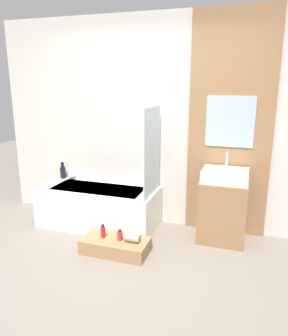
{
  "coord_description": "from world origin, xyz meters",
  "views": [
    {
      "loc": [
        1.19,
        -2.36,
        1.81
      ],
      "look_at": [
        0.16,
        0.72,
        0.95
      ],
      "focal_mm": 35.0,
      "sensor_mm": 36.0,
      "label": 1
    }
  ],
  "objects_px": {
    "vase_tall_dark": "(63,172)",
    "vase_round_light": "(72,176)",
    "sink": "(225,175)",
    "bathtub": "(99,206)",
    "bottle_soap_primary": "(103,232)",
    "wooden_step_bench": "(116,246)",
    "bottle_soap_secondary": "(120,235)"
  },
  "relations": [
    {
      "from": "vase_tall_dark",
      "to": "vase_round_light",
      "type": "relative_size",
      "value": 2.07
    },
    {
      "from": "vase_tall_dark",
      "to": "sink",
      "type": "bearing_deg",
      "value": -4.13
    },
    {
      "from": "bathtub",
      "to": "bottle_soap_primary",
      "type": "bearing_deg",
      "value": -60.13
    },
    {
      "from": "bathtub",
      "to": "sink",
      "type": "relative_size",
      "value": 2.95
    },
    {
      "from": "bathtub",
      "to": "bottle_soap_primary",
      "type": "distance_m",
      "value": 0.68
    },
    {
      "from": "wooden_step_bench",
      "to": "bottle_soap_primary",
      "type": "distance_m",
      "value": 0.2
    },
    {
      "from": "bottle_soap_secondary",
      "to": "bottle_soap_primary",
      "type": "bearing_deg",
      "value": 180.0
    },
    {
      "from": "bathtub",
      "to": "sink",
      "type": "bearing_deg",
      "value": 3.2
    },
    {
      "from": "sink",
      "to": "vase_round_light",
      "type": "height_order",
      "value": "sink"
    },
    {
      "from": "sink",
      "to": "bottle_soap_secondary",
      "type": "height_order",
      "value": "sink"
    },
    {
      "from": "vase_tall_dark",
      "to": "bottle_soap_secondary",
      "type": "bearing_deg",
      "value": -34.89
    },
    {
      "from": "sink",
      "to": "vase_round_light",
      "type": "xyz_separation_m",
      "value": [
        -2.05,
        0.14,
        -0.23
      ]
    },
    {
      "from": "vase_tall_dark",
      "to": "bottle_soap_primary",
      "type": "relative_size",
      "value": 1.52
    },
    {
      "from": "bathtub",
      "to": "vase_round_light",
      "type": "distance_m",
      "value": 0.63
    },
    {
      "from": "wooden_step_bench",
      "to": "bottle_soap_secondary",
      "type": "xyz_separation_m",
      "value": [
        0.05,
        0.0,
        0.13
      ]
    },
    {
      "from": "vase_tall_dark",
      "to": "bottle_soap_primary",
      "type": "height_order",
      "value": "vase_tall_dark"
    },
    {
      "from": "vase_round_light",
      "to": "bottle_soap_secondary",
      "type": "height_order",
      "value": "vase_round_light"
    },
    {
      "from": "vase_tall_dark",
      "to": "vase_round_light",
      "type": "bearing_deg",
      "value": -6.25
    },
    {
      "from": "wooden_step_bench",
      "to": "bottle_soap_primary",
      "type": "relative_size",
      "value": 4.82
    },
    {
      "from": "wooden_step_bench",
      "to": "bottle_soap_secondary",
      "type": "height_order",
      "value": "bottle_soap_secondary"
    },
    {
      "from": "bottle_soap_primary",
      "to": "vase_round_light",
      "type": "bearing_deg",
      "value": 135.82
    },
    {
      "from": "bottle_soap_secondary",
      "to": "wooden_step_bench",
      "type": "bearing_deg",
      "value": 180.0
    },
    {
      "from": "wooden_step_bench",
      "to": "bottle_soap_primary",
      "type": "xyz_separation_m",
      "value": [
        -0.14,
        0.0,
        0.14
      ]
    },
    {
      "from": "bottle_soap_primary",
      "to": "wooden_step_bench",
      "type": "bearing_deg",
      "value": 0.0
    },
    {
      "from": "bathtub",
      "to": "vase_tall_dark",
      "type": "height_order",
      "value": "vase_tall_dark"
    },
    {
      "from": "sink",
      "to": "bottle_soap_primary",
      "type": "xyz_separation_m",
      "value": [
        -1.21,
        -0.67,
        -0.57
      ]
    },
    {
      "from": "wooden_step_bench",
      "to": "vase_tall_dark",
      "type": "distance_m",
      "value": 1.5
    },
    {
      "from": "bathtub",
      "to": "wooden_step_bench",
      "type": "xyz_separation_m",
      "value": [
        0.48,
        -0.59,
        -0.18
      ]
    },
    {
      "from": "wooden_step_bench",
      "to": "sink",
      "type": "distance_m",
      "value": 1.45
    },
    {
      "from": "bathtub",
      "to": "sink",
      "type": "height_order",
      "value": "sink"
    },
    {
      "from": "sink",
      "to": "vase_tall_dark",
      "type": "height_order",
      "value": "sink"
    },
    {
      "from": "vase_round_light",
      "to": "bottle_soap_secondary",
      "type": "xyz_separation_m",
      "value": [
        1.04,
        -0.82,
        -0.35
      ]
    }
  ]
}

